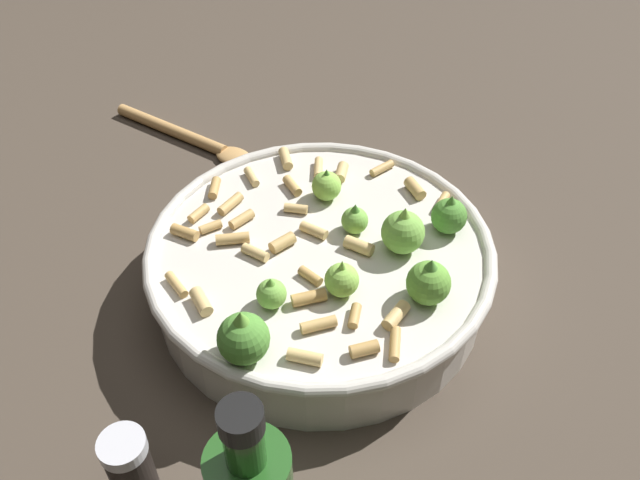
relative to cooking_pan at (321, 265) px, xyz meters
The scene contains 4 objects.
ground_plane 0.04m from the cooking_pan, 19.59° to the left, with size 2.40×2.40×0.00m, color #42382D.
cooking_pan is the anchor object (origin of this frame).
pepper_shaker 0.27m from the cooking_pan, 128.22° to the left, with size 0.04×0.04×0.08m.
wooden_spoon 0.33m from the cooking_pan, 14.53° to the left, with size 0.20×0.16×0.02m.
Camera 1 is at (-0.46, 0.15, 0.53)m, focal length 37.74 mm.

